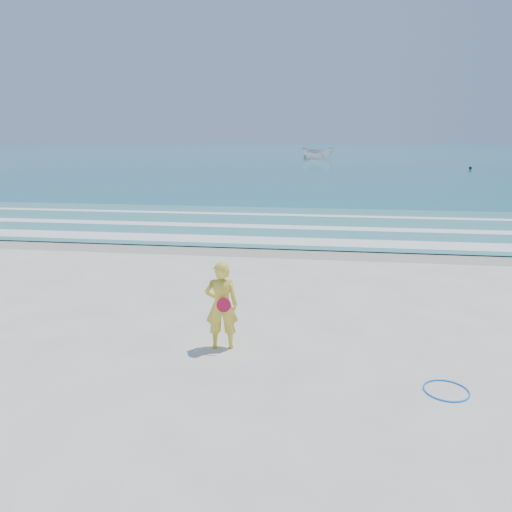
# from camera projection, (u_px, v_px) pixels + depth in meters

# --- Properties ---
(ground) EXTENTS (400.00, 400.00, 0.00)m
(ground) POSITION_uv_depth(u_px,v_px,m) (195.00, 360.00, 9.07)
(ground) COLOR silver
(ground) RESTS_ON ground
(wet_sand) EXTENTS (400.00, 2.40, 0.00)m
(wet_sand) POSITION_uv_depth(u_px,v_px,m) (260.00, 249.00, 17.72)
(wet_sand) COLOR #B2A893
(wet_sand) RESTS_ON ground
(ocean) EXTENTS (400.00, 190.00, 0.04)m
(ocean) POSITION_uv_depth(u_px,v_px,m) (318.00, 152.00, 109.99)
(ocean) COLOR #19727F
(ocean) RESTS_ON ground
(shallow) EXTENTS (400.00, 10.00, 0.01)m
(shallow) POSITION_uv_depth(u_px,v_px,m) (275.00, 224.00, 22.51)
(shallow) COLOR #59B7AD
(shallow) RESTS_ON ocean
(foam_near) EXTENTS (400.00, 1.40, 0.01)m
(foam_near) POSITION_uv_depth(u_px,v_px,m) (265.00, 240.00, 18.95)
(foam_near) COLOR white
(foam_near) RESTS_ON shallow
(foam_mid) EXTENTS (400.00, 0.90, 0.01)m
(foam_mid) POSITION_uv_depth(u_px,v_px,m) (273.00, 227.00, 21.74)
(foam_mid) COLOR white
(foam_mid) RESTS_ON shallow
(foam_far) EXTENTS (400.00, 0.60, 0.01)m
(foam_far) POSITION_uv_depth(u_px,v_px,m) (280.00, 215.00, 24.91)
(foam_far) COLOR white
(foam_far) RESTS_ON shallow
(hoop) EXTENTS (0.85, 0.85, 0.03)m
(hoop) POSITION_uv_depth(u_px,v_px,m) (446.00, 390.00, 7.98)
(hoop) COLOR #0D75F7
(hoop) RESTS_ON ground
(boat) EXTENTS (5.35, 2.81, 1.97)m
(boat) POSITION_uv_depth(u_px,v_px,m) (318.00, 153.00, 77.87)
(boat) COLOR white
(boat) RESTS_ON ocean
(buoy) EXTENTS (0.34, 0.34, 0.34)m
(buoy) POSITION_uv_depth(u_px,v_px,m) (470.00, 168.00, 56.09)
(buoy) COLOR black
(buoy) RESTS_ON ocean
(woman) EXTENTS (0.69, 0.51, 1.71)m
(woman) POSITION_uv_depth(u_px,v_px,m) (222.00, 305.00, 9.41)
(woman) COLOR yellow
(woman) RESTS_ON ground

